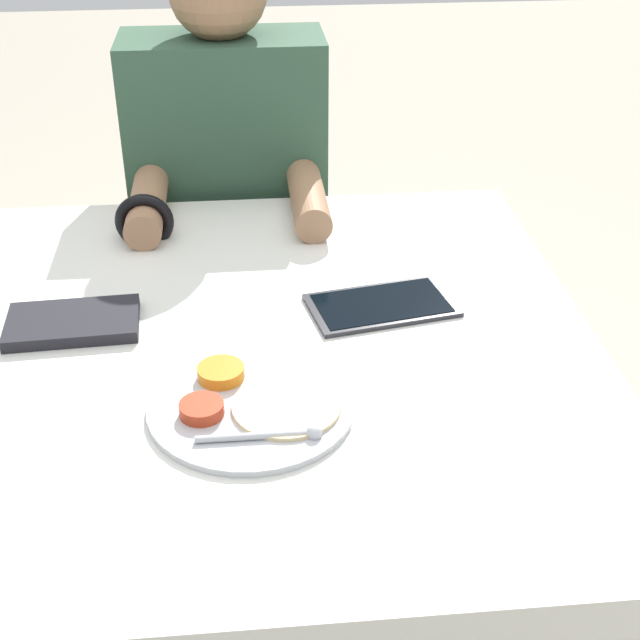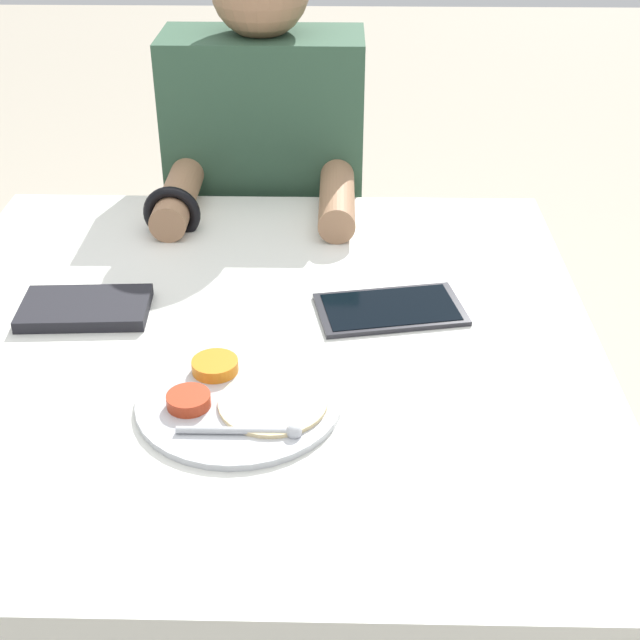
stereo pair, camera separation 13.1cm
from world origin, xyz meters
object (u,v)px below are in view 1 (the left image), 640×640
object	(u,v)px
thali_tray	(248,404)
tablet_device	(380,305)
red_notebook	(72,324)
person_diner	(231,249)

from	to	relation	value
thali_tray	tablet_device	xyz separation A→B (m)	(0.22, 0.25, -0.00)
thali_tray	red_notebook	distance (m)	0.36
red_notebook	person_diner	size ratio (longest dim) A/B	0.17
red_notebook	person_diner	world-z (taller)	person_diner
thali_tray	red_notebook	bearing A→B (deg)	138.75
red_notebook	person_diner	bearing A→B (deg)	67.71
red_notebook	person_diner	distance (m)	0.68
red_notebook	tablet_device	size ratio (longest dim) A/B	0.82
red_notebook	person_diner	xyz separation A→B (m)	(0.25, 0.61, -0.19)
tablet_device	person_diner	world-z (taller)	person_diner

